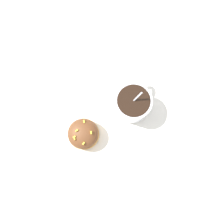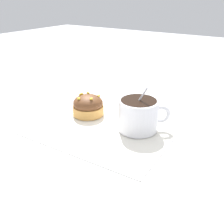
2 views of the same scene
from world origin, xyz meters
TOP-DOWN VIEW (x-y plane):
  - ground_plane at (0.00, 0.00)m, footprint 3.00×3.00m
  - paper_napkin at (0.00, 0.00)m, footprint 0.32×0.31m
  - coffee_cup at (-0.07, -0.01)m, footprint 0.11×0.09m
  - frosted_pastry at (0.07, -0.01)m, footprint 0.08×0.08m

SIDE VIEW (x-z plane):
  - ground_plane at x=0.00m, z-range 0.00..0.00m
  - paper_napkin at x=0.00m, z-range 0.00..0.00m
  - frosted_pastry at x=0.07m, z-range 0.00..0.05m
  - coffee_cup at x=-0.07m, z-range -0.01..0.09m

